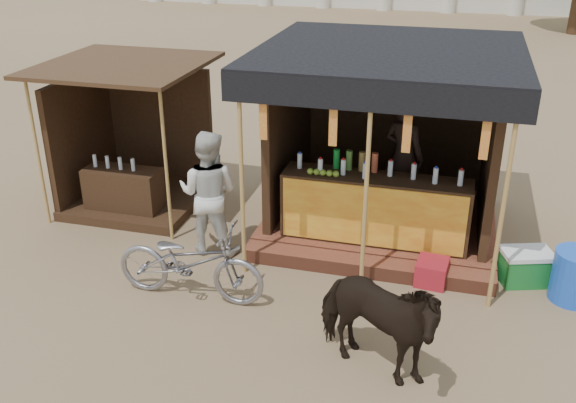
{
  "coord_description": "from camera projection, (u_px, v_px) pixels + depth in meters",
  "views": [
    {
      "loc": [
        1.96,
        -5.58,
        4.53
      ],
      "look_at": [
        0.0,
        1.6,
        1.1
      ],
      "focal_mm": 40.0,
      "sensor_mm": 36.0,
      "label": 1
    }
  ],
  "objects": [
    {
      "name": "blue_barrel",
      "position": [
        576.0,
        276.0,
        8.0
      ],
      "size": [
        0.65,
        0.65,
        0.67
      ],
      "primitive_type": "cylinder",
      "rotation": [
        0.0,
        0.0,
        0.13
      ],
      "color": "blue",
      "rests_on": "ground"
    },
    {
      "name": "bystander",
      "position": [
        209.0,
        193.0,
        8.93
      ],
      "size": [
        0.88,
        0.69,
        1.8
      ],
      "primitive_type": "imported",
      "rotation": [
        0.0,
        0.0,
        3.15
      ],
      "color": "silver",
      "rests_on": "ground"
    },
    {
      "name": "motorbike",
      "position": [
        190.0,
        262.0,
        7.98
      ],
      "size": [
        1.93,
        0.68,
        1.01
      ],
      "primitive_type": "imported",
      "rotation": [
        0.0,
        0.0,
        1.58
      ],
      "color": "gray",
      "rests_on": "ground"
    },
    {
      "name": "secondary_stall",
      "position": [
        128.0,
        154.0,
        10.49
      ],
      "size": [
        2.4,
        2.4,
        2.38
      ],
      "color": "#3A2115",
      "rests_on": "ground"
    },
    {
      "name": "ground",
      "position": [
        251.0,
        347.0,
        7.26
      ],
      "size": [
        120.0,
        120.0,
        0.0
      ],
      "primitive_type": "plane",
      "color": "#846B4C",
      "rests_on": "ground"
    },
    {
      "name": "main_stall",
      "position": [
        385.0,
        166.0,
        9.53
      ],
      "size": [
        3.6,
        3.61,
        2.78
      ],
      "color": "brown",
      "rests_on": "ground"
    },
    {
      "name": "red_crate",
      "position": [
        432.0,
        272.0,
        8.43
      ],
      "size": [
        0.43,
        0.47,
        0.32
      ],
      "primitive_type": "cube",
      "rotation": [
        0.0,
        0.0,
        -0.09
      ],
      "color": "maroon",
      "rests_on": "ground"
    },
    {
      "name": "cow",
      "position": [
        375.0,
        323.0,
        6.58
      ],
      "size": [
        1.67,
        1.21,
        1.29
      ],
      "primitive_type": "imported",
      "rotation": [
        0.0,
        0.0,
        1.19
      ],
      "color": "black",
      "rests_on": "ground"
    },
    {
      "name": "cooler",
      "position": [
        525.0,
        267.0,
        8.42
      ],
      "size": [
        0.75,
        0.62,
        0.46
      ],
      "color": "#1A752B",
      "rests_on": "ground"
    }
  ]
}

